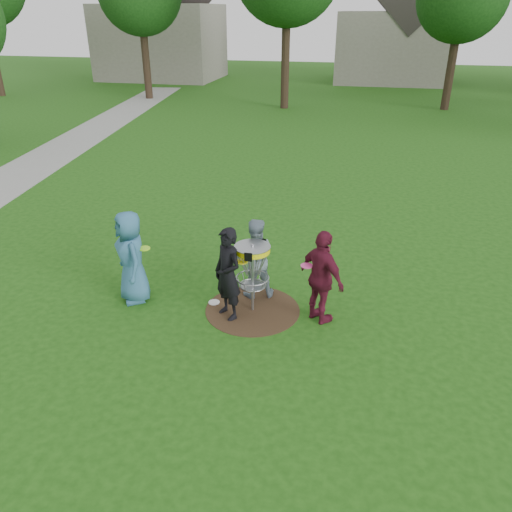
% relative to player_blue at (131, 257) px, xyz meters
% --- Properties ---
extents(ground, '(100.00, 100.00, 0.00)m').
position_rel_player_blue_xyz_m(ground, '(2.34, 0.09, -0.92)').
color(ground, '#19470F').
rests_on(ground, ground).
extents(dirt_patch, '(1.80, 1.80, 0.01)m').
position_rel_player_blue_xyz_m(dirt_patch, '(2.34, 0.09, -0.91)').
color(dirt_patch, '#47331E').
rests_on(dirt_patch, ground).
extents(concrete_path, '(7.75, 39.92, 0.02)m').
position_rel_player_blue_xyz_m(concrete_path, '(-7.66, 8.09, -0.91)').
color(concrete_path, '#9E9E99').
rests_on(concrete_path, ground).
extents(player_blue, '(1.01, 1.06, 1.83)m').
position_rel_player_blue_xyz_m(player_blue, '(0.00, 0.00, 0.00)').
color(player_blue, '#2F6283').
rests_on(player_blue, ground).
extents(player_black, '(0.76, 0.73, 1.76)m').
position_rel_player_blue_xyz_m(player_black, '(1.95, -0.20, -0.04)').
color(player_black, black).
rests_on(player_black, ground).
extents(player_grey, '(0.95, 0.85, 1.62)m').
position_rel_player_blue_xyz_m(player_grey, '(2.25, 0.66, -0.10)').
color(player_grey, gray).
rests_on(player_grey, ground).
extents(player_maroon, '(1.06, 1.02, 1.77)m').
position_rel_player_blue_xyz_m(player_maroon, '(3.61, 0.02, -0.03)').
color(player_maroon, maroon).
rests_on(player_maroon, ground).
extents(disc_on_grass, '(0.22, 0.22, 0.02)m').
position_rel_player_blue_xyz_m(disc_on_grass, '(1.55, 0.17, -0.91)').
color(disc_on_grass, silver).
rests_on(disc_on_grass, ground).
extents(disc_golf_basket, '(0.66, 0.67, 1.38)m').
position_rel_player_blue_xyz_m(disc_golf_basket, '(2.34, 0.09, 0.10)').
color(disc_golf_basket, '#9EA0A5').
rests_on(disc_golf_basket, ground).
extents(held_discs, '(3.27, 0.63, 0.15)m').
position_rel_player_blue_xyz_m(held_discs, '(2.02, 0.10, 0.15)').
color(held_discs, '#A1F61B').
rests_on(held_discs, ground).
extents(house_row, '(44.50, 10.65, 11.62)m').
position_rel_player_blue_xyz_m(house_row, '(7.12, 33.16, 3.23)').
color(house_row, gray).
rests_on(house_row, ground).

